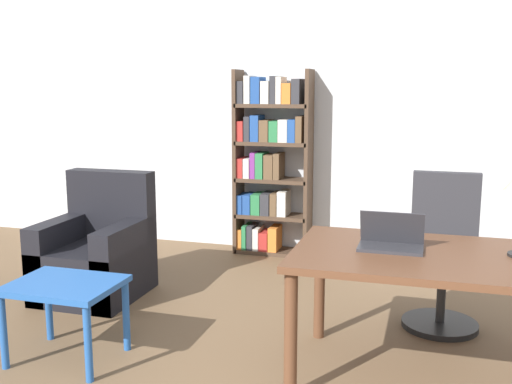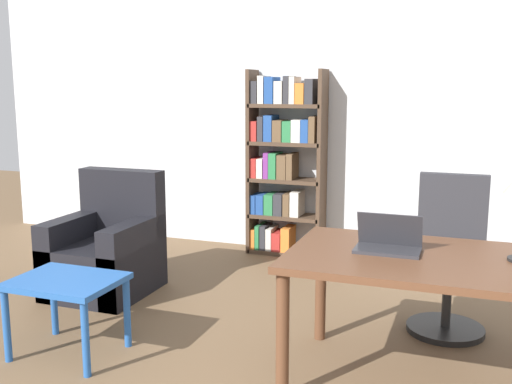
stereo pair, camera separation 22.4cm
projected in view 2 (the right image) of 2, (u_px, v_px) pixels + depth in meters
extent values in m
cube|color=silver|center=(361.00, 115.00, 5.59)|extent=(8.00, 0.06, 2.70)
cube|color=brown|center=(422.00, 260.00, 3.18)|extent=(1.42, 0.93, 0.04)
cylinder|color=brown|center=(282.00, 336.00, 3.09)|extent=(0.07, 0.07, 0.69)
cylinder|color=brown|center=(321.00, 288.00, 3.84)|extent=(0.07, 0.07, 0.69)
cube|color=#2D2D33|center=(387.00, 250.00, 3.25)|extent=(0.35, 0.20, 0.02)
cube|color=#2D2D33|center=(390.00, 230.00, 3.29)|extent=(0.35, 0.08, 0.19)
cube|color=#19233D|center=(390.00, 229.00, 3.30)|extent=(0.32, 0.07, 0.17)
cylinder|color=black|center=(445.00, 329.00, 4.00)|extent=(0.51, 0.51, 0.04)
cylinder|color=#262626|center=(447.00, 301.00, 3.96)|extent=(0.06, 0.06, 0.35)
cube|color=#2D2D33|center=(449.00, 269.00, 3.92)|extent=(0.47, 0.47, 0.10)
cube|color=#2D2D33|center=(453.00, 214.00, 4.05)|extent=(0.45, 0.08, 0.56)
cube|color=#2356A3|center=(66.00, 281.00, 3.60)|extent=(0.63, 0.50, 0.04)
cylinder|color=#2356A3|center=(6.00, 326.00, 3.54)|extent=(0.04, 0.04, 0.44)
cylinder|color=#2356A3|center=(86.00, 339.00, 3.35)|extent=(0.04, 0.04, 0.44)
cylinder|color=#2356A3|center=(54.00, 302.00, 3.93)|extent=(0.04, 0.04, 0.44)
cylinder|color=#2356A3|center=(127.00, 313.00, 3.74)|extent=(0.04, 0.04, 0.44)
cube|color=black|center=(104.00, 268.00, 4.72)|extent=(0.72, 0.76, 0.41)
cube|color=black|center=(122.00, 202.00, 4.92)|extent=(0.72, 0.16, 0.54)
cube|color=black|center=(74.00, 253.00, 4.80)|extent=(0.16, 0.76, 0.60)
cube|color=black|center=(134.00, 260.00, 4.61)|extent=(0.16, 0.76, 0.60)
cube|color=#4C3828|center=(252.00, 162.00, 5.84)|extent=(0.04, 0.28, 1.77)
cube|color=#4C3828|center=(322.00, 165.00, 5.60)|extent=(0.04, 0.28, 1.77)
cube|color=#4C3828|center=(286.00, 251.00, 5.87)|extent=(0.70, 0.28, 0.04)
cube|color=orange|center=(256.00, 237.00, 5.95)|extent=(0.04, 0.24, 0.20)
cube|color=#2D7F47|center=(261.00, 236.00, 5.94)|extent=(0.04, 0.24, 0.24)
cube|color=#333338|center=(266.00, 236.00, 5.92)|extent=(0.06, 0.24, 0.24)
cube|color=silver|center=(272.00, 238.00, 5.90)|extent=(0.06, 0.24, 0.22)
cube|color=#B72D28|center=(279.00, 240.00, 5.87)|extent=(0.09, 0.24, 0.18)
cube|color=orange|center=(288.00, 238.00, 5.84)|extent=(0.09, 0.24, 0.23)
cube|color=#4C3828|center=(286.00, 216.00, 5.81)|extent=(0.70, 0.28, 0.04)
cube|color=#234C99|center=(256.00, 203.00, 5.89)|extent=(0.05, 0.24, 0.18)
cube|color=#234C99|center=(263.00, 203.00, 5.87)|extent=(0.07, 0.24, 0.19)
cube|color=#2D7F47|center=(272.00, 203.00, 5.84)|extent=(0.09, 0.24, 0.20)
cube|color=#333338|center=(281.00, 203.00, 5.80)|extent=(0.09, 0.24, 0.21)
cube|color=brown|center=(289.00, 204.00, 5.78)|extent=(0.06, 0.24, 0.21)
cube|color=silver|center=(297.00, 203.00, 5.75)|extent=(0.09, 0.24, 0.24)
cube|color=#4C3828|center=(286.00, 180.00, 5.75)|extent=(0.70, 0.28, 0.04)
cube|color=#B72D28|center=(257.00, 167.00, 5.83)|extent=(0.06, 0.24, 0.19)
cube|color=silver|center=(263.00, 167.00, 5.81)|extent=(0.06, 0.24, 0.19)
cube|color=#7F338C|center=(269.00, 165.00, 5.78)|extent=(0.05, 0.24, 0.25)
cube|color=#2D7F47|center=(276.00, 165.00, 5.76)|extent=(0.07, 0.24, 0.24)
cube|color=brown|center=(285.00, 166.00, 5.73)|extent=(0.09, 0.24, 0.23)
cube|color=brown|center=(292.00, 166.00, 5.70)|extent=(0.06, 0.24, 0.24)
cube|color=#4C3828|center=(287.00, 143.00, 5.68)|extent=(0.70, 0.28, 0.04)
cube|color=#B72D28|center=(257.00, 131.00, 5.77)|extent=(0.06, 0.24, 0.19)
cube|color=#333338|center=(264.00, 128.00, 5.74)|extent=(0.05, 0.24, 0.23)
cube|color=#234C99|center=(271.00, 128.00, 5.71)|extent=(0.08, 0.24, 0.25)
cube|color=brown|center=(280.00, 131.00, 5.68)|extent=(0.09, 0.24, 0.20)
cube|color=#2D7F47|center=(290.00, 131.00, 5.65)|extent=(0.08, 0.24, 0.19)
cube|color=silver|center=(299.00, 131.00, 5.62)|extent=(0.09, 0.24, 0.21)
cube|color=#234C99|center=(307.00, 131.00, 5.59)|extent=(0.07, 0.24, 0.21)
cube|color=brown|center=(315.00, 129.00, 5.57)|extent=(0.06, 0.24, 0.24)
cube|color=#4C3828|center=(287.00, 106.00, 5.62)|extent=(0.70, 0.28, 0.04)
cube|color=#333338|center=(257.00, 92.00, 5.70)|extent=(0.07, 0.24, 0.21)
cube|color=silver|center=(264.00, 90.00, 5.67)|extent=(0.06, 0.24, 0.26)
cube|color=#234C99|center=(272.00, 90.00, 5.65)|extent=(0.08, 0.24, 0.25)
cube|color=silver|center=(281.00, 92.00, 5.62)|extent=(0.08, 0.24, 0.21)
cube|color=#333338|center=(289.00, 90.00, 5.59)|extent=(0.05, 0.24, 0.26)
cube|color=silver|center=(295.00, 90.00, 5.57)|extent=(0.05, 0.24, 0.25)
cube|color=orange|center=(302.00, 94.00, 5.55)|extent=(0.08, 0.24, 0.19)
cube|color=#333338|center=(312.00, 91.00, 5.52)|extent=(0.08, 0.24, 0.23)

